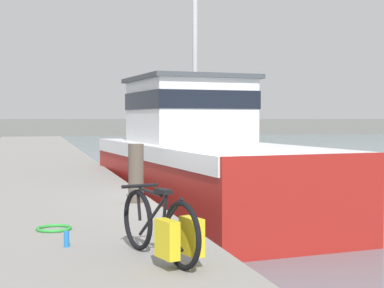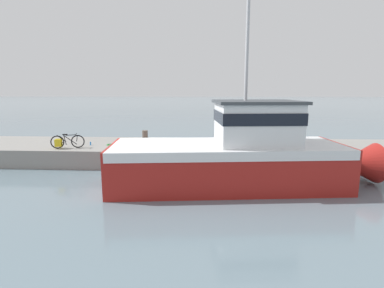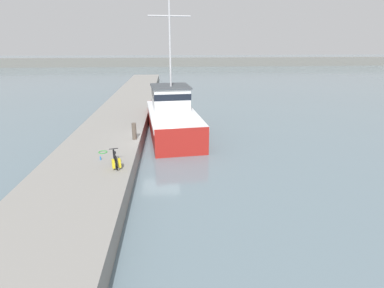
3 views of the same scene
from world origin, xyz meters
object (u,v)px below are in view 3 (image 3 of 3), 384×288
at_px(fishing_boat_main, 172,116).
at_px(mooring_post, 134,131).
at_px(bicycle_touring, 116,160).
at_px(water_bottle_by_bike, 100,158).

xyz_separation_m(fishing_boat_main, mooring_post, (-2.39, -4.50, 0.11)).
relative_size(fishing_boat_main, bicycle_touring, 6.91).
xyz_separation_m(bicycle_touring, water_bottle_by_bike, (-0.96, 1.00, -0.26)).
relative_size(fishing_boat_main, water_bottle_by_bike, 61.43).
bearing_deg(mooring_post, water_bottle_by_bike, -112.24).
bearing_deg(bicycle_touring, fishing_boat_main, 56.76).
relative_size(bicycle_touring, water_bottle_by_bike, 8.89).
relative_size(mooring_post, water_bottle_by_bike, 5.59).
bearing_deg(mooring_post, bicycle_touring, -95.67).
distance_m(bicycle_touring, mooring_post, 4.43).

